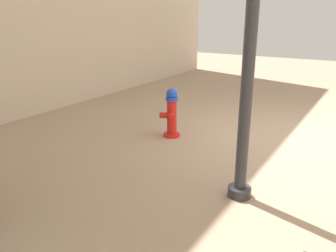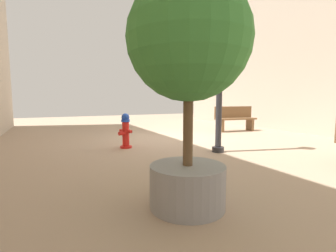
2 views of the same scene
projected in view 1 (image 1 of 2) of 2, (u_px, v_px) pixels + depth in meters
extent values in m
plane|color=tan|center=(275.00, 137.00, 6.18)|extent=(23.40, 23.40, 0.00)
cylinder|color=red|center=(172.00, 135.00, 6.24)|extent=(0.29, 0.29, 0.05)
cylinder|color=red|center=(172.00, 117.00, 6.14)|extent=(0.17, 0.17, 0.61)
cylinder|color=blue|center=(172.00, 99.00, 6.03)|extent=(0.22, 0.22, 0.06)
sphere|color=blue|center=(172.00, 94.00, 6.00)|extent=(0.20, 0.20, 0.20)
cylinder|color=red|center=(171.00, 115.00, 5.99)|extent=(0.13, 0.15, 0.08)
cylinder|color=red|center=(172.00, 111.00, 6.24)|extent=(0.13, 0.15, 0.08)
cylinder|color=red|center=(164.00, 115.00, 6.13)|extent=(0.17, 0.16, 0.10)
cylinder|color=#2D2D33|center=(239.00, 191.00, 4.19)|extent=(0.28, 0.28, 0.12)
cylinder|color=#2D2D33|center=(253.00, 9.00, 3.54)|extent=(0.14, 0.14, 4.07)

